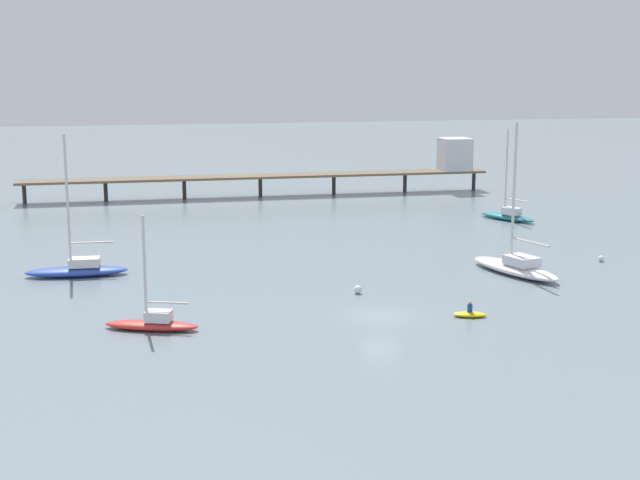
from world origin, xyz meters
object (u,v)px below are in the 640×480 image
at_px(pier, 351,166).
at_px(sailboat_white, 516,266).
at_px(mooring_buoy_outer, 601,259).
at_px(dinghy_yellow, 470,314).
at_px(mooring_buoy_mid, 358,290).
at_px(sailboat_blue, 78,268).
at_px(sailboat_red, 153,322).
at_px(sailboat_teal, 508,214).

xyz_separation_m(pier, sailboat_white, (2.22, -47.93, -3.02)).
xyz_separation_m(pier, mooring_buoy_outer, (11.69, -45.03, -3.46)).
height_order(sailboat_white, dinghy_yellow, sailboat_white).
height_order(mooring_buoy_mid, mooring_buoy_outer, mooring_buoy_mid).
relative_size(pier, sailboat_blue, 5.22).
bearing_deg(sailboat_red, sailboat_blue, 108.59).
xyz_separation_m(sailboat_red, mooring_buoy_mid, (15.67, 6.30, -0.23)).
relative_size(pier, sailboat_teal, 6.03).
bearing_deg(sailboat_teal, pier, 117.66).
distance_m(sailboat_white, dinghy_yellow, 14.12).
xyz_separation_m(sailboat_red, sailboat_white, (30.20, 9.78, 0.16)).
xyz_separation_m(sailboat_red, sailboat_teal, (40.25, 34.28, 0.10)).
bearing_deg(sailboat_red, mooring_buoy_mid, 21.90).
xyz_separation_m(dinghy_yellow, mooring_buoy_mid, (-6.05, 7.80, 0.10)).
relative_size(sailboat_red, sailboat_teal, 0.75).
distance_m(sailboat_red, mooring_buoy_mid, 16.89).
relative_size(pier, mooring_buoy_mid, 94.93).
height_order(sailboat_red, mooring_buoy_mid, sailboat_red).
xyz_separation_m(sailboat_red, sailboat_blue, (-5.63, 16.75, 0.13)).
xyz_separation_m(mooring_buoy_mid, mooring_buoy_outer, (24.00, 6.38, -0.05)).
bearing_deg(pier, mooring_buoy_mid, -103.46).
height_order(sailboat_teal, mooring_buoy_mid, sailboat_teal).
bearing_deg(mooring_buoy_outer, sailboat_red, -162.28).
bearing_deg(mooring_buoy_outer, mooring_buoy_mid, -165.12).
bearing_deg(pier, sailboat_white, -87.34).
distance_m(sailboat_blue, sailboat_white, 36.50).
xyz_separation_m(pier, mooring_buoy_mid, (-12.30, -51.41, -3.41)).
height_order(sailboat_teal, mooring_buoy_outer, sailboat_teal).
height_order(sailboat_blue, mooring_buoy_mid, sailboat_blue).
distance_m(sailboat_blue, dinghy_yellow, 32.89).
xyz_separation_m(sailboat_teal, mooring_buoy_mid, (-24.58, -27.98, -0.33)).
bearing_deg(mooring_buoy_mid, pier, 76.54).
height_order(sailboat_white, mooring_buoy_mid, sailboat_white).
relative_size(sailboat_blue, mooring_buoy_mid, 18.17).
distance_m(sailboat_red, dinghy_yellow, 21.77).
distance_m(pier, mooring_buoy_outer, 46.65).
xyz_separation_m(sailboat_white, mooring_buoy_mid, (-14.53, -3.48, -0.39)).
distance_m(sailboat_red, sailboat_blue, 17.67).
relative_size(sailboat_blue, sailboat_white, 0.93).
bearing_deg(dinghy_yellow, sailboat_red, 176.05).
height_order(sailboat_blue, sailboat_white, sailboat_white).
bearing_deg(pier, dinghy_yellow, -96.03).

